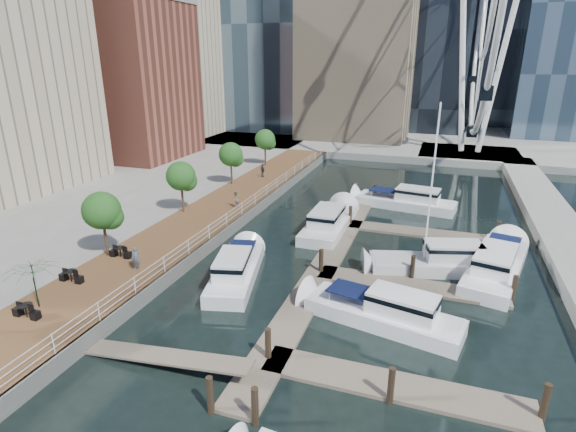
{
  "coord_description": "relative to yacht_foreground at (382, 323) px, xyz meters",
  "views": [
    {
      "loc": [
        9.9,
        -19.16,
        14.02
      ],
      "look_at": [
        -0.26,
        10.53,
        3.0
      ],
      "focal_mm": 28.0,
      "sensor_mm": 36.0,
      "label": 1
    }
  ],
  "objects": [
    {
      "name": "cafe_tables",
      "position": [
        -18.25,
        -5.13,
        1.37
      ],
      "size": [
        2.5,
        13.7,
        0.74
      ],
      "color": "black",
      "rests_on": "ground"
    },
    {
      "name": "pedestrian_far",
      "position": [
        -17.22,
        24.87,
        1.79
      ],
      "size": [
        0.97,
        0.87,
        1.59
      ],
      "primitive_type": "imported",
      "rotation": [
        0.0,
        0.0,
        2.49
      ],
      "color": "#383D46",
      "rests_on": "boardwalk"
    },
    {
      "name": "railing",
      "position": [
        -13.95,
        11.87,
        1.52
      ],
      "size": [
        0.1,
        60.0,
        1.05
      ],
      "primitive_type": null,
      "color": "white",
      "rests_on": "boardwalk"
    },
    {
      "name": "pier",
      "position": [
        6.15,
        48.87,
        0.5
      ],
      "size": [
        14.0,
        12.0,
        1.0
      ],
      "primitive_type": "cube",
      "color": "gray",
      "rests_on": "ground"
    },
    {
      "name": "land_far",
      "position": [
        -7.85,
        98.87,
        0.5
      ],
      "size": [
        200.0,
        114.0,
        1.0
      ],
      "primitive_type": "cube",
      "color": "gray",
      "rests_on": "ground"
    },
    {
      "name": "pedestrian_near",
      "position": [
        -15.87,
        -0.43,
        1.79
      ],
      "size": [
        0.68,
        0.59,
        1.58
      ],
      "primitive_type": "imported",
      "rotation": [
        0.0,
        0.0,
        0.45
      ],
      "color": "#485160",
      "rests_on": "boardwalk"
    },
    {
      "name": "street_trees",
      "position": [
        -19.25,
        10.87,
        4.29
      ],
      "size": [
        2.6,
        42.6,
        4.6
      ],
      "color": "#3F2B1C",
      "rests_on": "ground"
    },
    {
      "name": "moored_yachts",
      "position": [
        0.46,
        7.96,
        0.0
      ],
      "size": [
        21.72,
        37.38,
        11.5
      ],
      "color": "silver",
      "rests_on": "ground"
    },
    {
      "name": "seawall",
      "position": [
        -13.85,
        11.87,
        0.5
      ],
      "size": [
        0.25,
        60.0,
        1.0
      ],
      "primitive_type": "cube",
      "color": "#595954",
      "rests_on": "ground"
    },
    {
      "name": "midrise_condos",
      "position": [
        -41.42,
        23.69,
        13.42
      ],
      "size": [
        19.0,
        67.0,
        28.0
      ],
      "color": "#BCAD8E",
      "rests_on": "ground"
    },
    {
      "name": "breakwater",
      "position": [
        12.15,
        16.87,
        0.5
      ],
      "size": [
        4.0,
        60.0,
        1.0
      ],
      "primitive_type": "cube",
      "color": "gray",
      "rests_on": "ground"
    },
    {
      "name": "boardwalk",
      "position": [
        -16.85,
        11.87,
        0.5
      ],
      "size": [
        6.0,
        60.0,
        1.0
      ],
      "primitive_type": "cube",
      "color": "brown",
      "rests_on": "ground"
    },
    {
      "name": "ground",
      "position": [
        -7.85,
        -3.13,
        0.0
      ],
      "size": [
        520.0,
        520.0,
        0.0
      ],
      "primitive_type": "plane",
      "color": "black",
      "rests_on": "ground"
    },
    {
      "name": "yacht_foreground",
      "position": [
        0.0,
        0.0,
        0.0
      ],
      "size": [
        9.83,
        4.54,
        2.15
      ],
      "primitive_type": null,
      "rotation": [
        0.0,
        0.0,
        1.35
      ],
      "color": "white",
      "rests_on": "ground"
    },
    {
      "name": "pedestrian_mid",
      "position": [
        -15.3,
        13.48,
        1.78
      ],
      "size": [
        0.74,
        0.87,
        1.55
      ],
      "primitive_type": "imported",
      "rotation": [
        0.0,
        0.0,
        -1.79
      ],
      "color": "gray",
      "rests_on": "boardwalk"
    },
    {
      "name": "floating_docks",
      "position": [
        0.11,
        6.85,
        0.49
      ],
      "size": [
        16.0,
        34.0,
        2.6
      ],
      "color": "#6D6051",
      "rests_on": "ground"
    }
  ]
}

